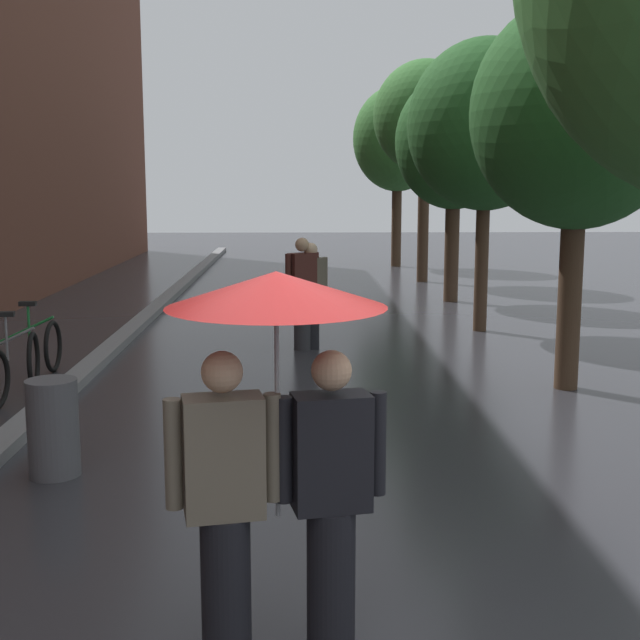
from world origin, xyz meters
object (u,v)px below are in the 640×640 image
parked_bicycle_4 (15,345)px  litter_bin (53,428)px  street_tree_1 (578,115)px  street_tree_5 (398,140)px  street_tree_2 (486,126)px  pedestrian_walking_far (310,292)px  street_tree_4 (425,117)px  pedestrian_walking_midground (302,293)px  street_tree_3 (454,143)px  couple_under_umbrella (277,408)px

parked_bicycle_4 → litter_bin: bearing=-67.9°
street_tree_1 → litter_bin: size_ratio=5.54×
street_tree_1 → street_tree_5: (-0.27, 15.68, 0.51)m
street_tree_5 → street_tree_2: bearing=-89.5°
parked_bicycle_4 → pedestrian_walking_far: size_ratio=0.67×
street_tree_4 → pedestrian_walking_far: (-3.05, -8.90, -3.28)m
street_tree_2 → street_tree_5: (-0.10, 11.52, 0.36)m
parked_bicycle_4 → pedestrian_walking_midground: bearing=20.6°
pedestrian_walking_far → litter_bin: bearing=-112.2°
street_tree_2 → parked_bicycle_4: street_tree_2 is taller
street_tree_3 → street_tree_4: street_tree_4 is taller
street_tree_3 → street_tree_2: bearing=-92.6°
street_tree_4 → litter_bin: bearing=-110.2°
street_tree_2 → pedestrian_walking_far: bearing=-153.0°
street_tree_2 → pedestrian_walking_far: (-2.95, -1.50, -2.59)m
street_tree_2 → parked_bicycle_4: 8.19m
street_tree_1 → pedestrian_walking_midground: bearing=141.7°
street_tree_4 → street_tree_5: (-0.20, 4.12, -0.33)m
street_tree_2 → litter_bin: 9.41m
parked_bicycle_4 → pedestrian_walking_midground: pedestrian_walking_midground is taller
street_tree_1 → parked_bicycle_4: (-7.12, 1.11, -2.94)m
street_tree_3 → pedestrian_walking_far: street_tree_3 is taller
street_tree_2 → parked_bicycle_4: (-6.94, -3.05, -3.08)m
street_tree_2 → pedestrian_walking_far: 4.20m
street_tree_2 → pedestrian_walking_far: size_ratio=3.01×
street_tree_2 → street_tree_3: (0.17, 3.69, -0.11)m
street_tree_4 → couple_under_umbrella: bearing=-100.9°
street_tree_2 → litter_bin: (-5.27, -7.17, -3.04)m
street_tree_3 → pedestrian_walking_far: bearing=-121.0°
couple_under_umbrella → pedestrian_walking_midground: size_ratio=1.22×
street_tree_2 → pedestrian_walking_midground: 4.32m
parked_bicycle_4 → couple_under_umbrella: bearing=-62.5°
street_tree_3 → litter_bin: 12.49m
couple_under_umbrella → pedestrian_walking_midground: (0.19, 8.52, -0.51)m
street_tree_2 → pedestrian_walking_far: street_tree_2 is taller
pedestrian_walking_far → street_tree_1: bearing=-40.4°
couple_under_umbrella → street_tree_3: bearing=76.0°
street_tree_3 → pedestrian_walking_midground: (-3.24, -5.28, -2.48)m
street_tree_3 → litter_bin: street_tree_3 is taller
street_tree_3 → pedestrian_walking_midground: street_tree_3 is taller
pedestrian_walking_midground → parked_bicycle_4: bearing=-159.4°
street_tree_2 → couple_under_umbrella: 10.83m
couple_under_umbrella → pedestrian_walking_far: bearing=87.9°
couple_under_umbrella → litter_bin: (-2.01, 2.94, -0.96)m
street_tree_1 → pedestrian_walking_midground: size_ratio=2.76×
street_tree_3 → couple_under_umbrella: size_ratio=2.31×
street_tree_3 → street_tree_4: 3.80m
street_tree_1 → street_tree_4: bearing=90.4°
street_tree_2 → street_tree_1: bearing=-87.6°
pedestrian_walking_midground → street_tree_5: bearing=77.2°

